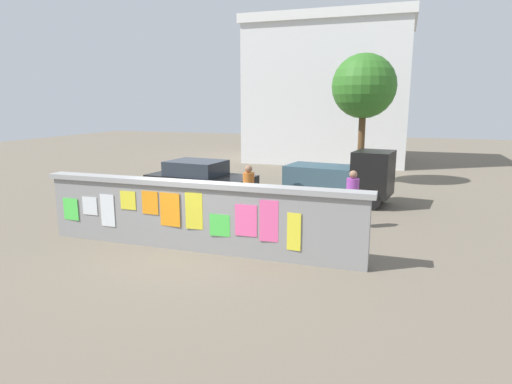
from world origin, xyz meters
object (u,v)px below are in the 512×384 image
object	(u,v)px
motorcycle	(175,211)
person_bystander	(352,193)
car_parked	(200,180)
person_walking	(249,186)
bicycle_near	(289,220)
auto_rickshaw_truck	(344,177)
tree_roadside	(364,87)

from	to	relation	value
motorcycle	person_bystander	bearing A→B (deg)	17.72
car_parked	person_bystander	xyz separation A→B (m)	(5.57, -1.98, 0.26)
car_parked	person_walking	world-z (taller)	person_walking
person_walking	car_parked	bearing A→B (deg)	142.84
car_parked	bicycle_near	xyz separation A→B (m)	(4.06, -3.02, -0.37)
auto_rickshaw_truck	bicycle_near	distance (m)	4.31
auto_rickshaw_truck	motorcycle	distance (m)	6.15
car_parked	person_bystander	size ratio (longest dim) A/B	2.44
auto_rickshaw_truck	motorcycle	size ratio (longest dim) A/B	2.00
person_walking	person_bystander	size ratio (longest dim) A/B	1.00
person_bystander	auto_rickshaw_truck	bearing A→B (deg)	101.43
car_parked	tree_roadside	world-z (taller)	tree_roadside
motorcycle	person_bystander	xyz separation A→B (m)	(4.66, 1.49, 0.52)
car_parked	tree_roadside	distance (m)	8.00
car_parked	tree_roadside	xyz separation A→B (m)	(5.12, 5.16, 3.35)
auto_rickshaw_truck	person_walking	world-z (taller)	auto_rickshaw_truck
person_walking	auto_rickshaw_truck	bearing A→B (deg)	52.02
person_walking	tree_roadside	xyz separation A→B (m)	(2.59, 7.08, 3.09)
motorcycle	person_bystander	world-z (taller)	person_bystander
person_walking	bicycle_near	bearing A→B (deg)	-35.83
bicycle_near	person_bystander	distance (m)	1.94
bicycle_near	tree_roadside	size ratio (longest dim) A/B	0.31
person_walking	person_bystander	xyz separation A→B (m)	(3.04, -0.06, 0.00)
car_parked	person_bystander	distance (m)	5.92
bicycle_near	person_bystander	size ratio (longest dim) A/B	1.06
car_parked	motorcycle	world-z (taller)	car_parked
bicycle_near	tree_roadside	xyz separation A→B (m)	(1.06, 8.18, 3.71)
bicycle_near	person_bystander	world-z (taller)	person_bystander
auto_rickshaw_truck	car_parked	world-z (taller)	auto_rickshaw_truck
tree_roadside	person_bystander	bearing A→B (deg)	-86.36
car_parked	bicycle_near	size ratio (longest dim) A/B	2.32
bicycle_near	person_bystander	xyz separation A→B (m)	(1.52, 1.04, 0.62)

